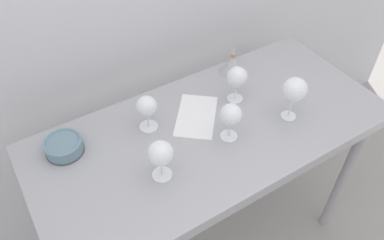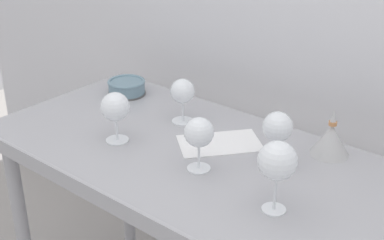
{
  "view_description": "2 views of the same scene",
  "coord_description": "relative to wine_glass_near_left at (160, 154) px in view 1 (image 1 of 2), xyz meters",
  "views": [
    {
      "loc": [
        -0.61,
        -0.84,
        1.95
      ],
      "look_at": [
        -0.08,
        0.01,
        0.97
      ],
      "focal_mm": 35.65,
      "sensor_mm": 36.0,
      "label": 1
    },
    {
      "loc": [
        0.82,
        -1.07,
        1.65
      ],
      "look_at": [
        -0.06,
        -0.0,
        1.0
      ],
      "focal_mm": 49.46,
      "sensor_mm": 36.0,
      "label": 2
    }
  ],
  "objects": [
    {
      "name": "tasting_bowl",
      "position": [
        -0.25,
        0.28,
        -0.08
      ],
      "size": [
        0.14,
        0.14,
        0.06
      ],
      "color": "#4C4C4C",
      "rests_on": "steel_counter"
    },
    {
      "name": "tasting_sheet_upper",
      "position": [
        0.26,
        0.18,
        -0.11
      ],
      "size": [
        0.27,
        0.28,
        0.0
      ],
      "primitive_type": "cube",
      "rotation": [
        0.0,
        0.0,
        -0.69
      ],
      "color": "white",
      "rests_on": "steel_counter"
    },
    {
      "name": "wine_glass_near_left",
      "position": [
        0.0,
        0.0,
        0.0
      ],
      "size": [
        0.09,
        0.09,
        0.16
      ],
      "color": "white",
      "rests_on": "steel_counter"
    },
    {
      "name": "wine_glass_near_center",
      "position": [
        0.3,
        0.03,
        -0.0
      ],
      "size": [
        0.08,
        0.08,
        0.16
      ],
      "color": "white",
      "rests_on": "steel_counter"
    },
    {
      "name": "decanter_funnel",
      "position": [
        0.54,
        0.34,
        -0.06
      ],
      "size": [
        0.11,
        0.11,
        0.14
      ],
      "color": "#B2B2B2",
      "rests_on": "steel_counter"
    },
    {
      "name": "wine_glass_near_right",
      "position": [
        0.57,
        -0.01,
        0.02
      ],
      "size": [
        0.1,
        0.1,
        0.19
      ],
      "color": "white",
      "rests_on": "steel_counter"
    },
    {
      "name": "wine_glass_far_left",
      "position": [
        0.07,
        0.23,
        -0.01
      ],
      "size": [
        0.08,
        0.08,
        0.15
      ],
      "color": "white",
      "rests_on": "steel_counter"
    },
    {
      "name": "steel_counter",
      "position": [
        0.27,
        0.1,
        -0.22
      ],
      "size": [
        1.4,
        0.65,
        0.9
      ],
      "color": "#A0A0A5",
      "rests_on": "ground_plane"
    },
    {
      "name": "wine_glass_far_right",
      "position": [
        0.45,
        0.19,
        0.0
      ],
      "size": [
        0.08,
        0.08,
        0.16
      ],
      "color": "white",
      "rests_on": "steel_counter"
    }
  ]
}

